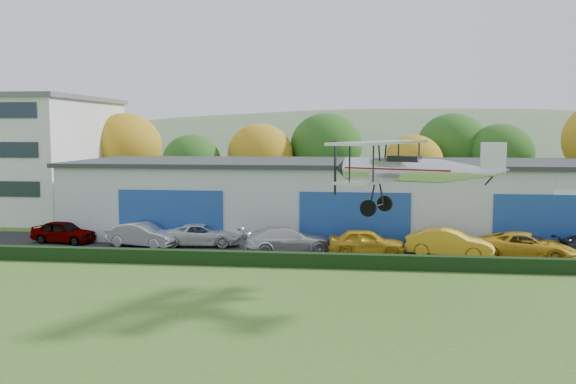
# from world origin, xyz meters

# --- Properties ---
(ground) EXTENTS (300.00, 300.00, 0.00)m
(ground) POSITION_xyz_m (0.00, 0.00, 0.00)
(ground) COLOR #416520
(ground) RESTS_ON ground
(apron) EXTENTS (48.00, 9.00, 0.05)m
(apron) POSITION_xyz_m (3.00, 21.00, 0.03)
(apron) COLOR black
(apron) RESTS_ON ground
(hedge) EXTENTS (46.00, 0.60, 0.80)m
(hedge) POSITION_xyz_m (3.00, 16.20, 0.40)
(hedge) COLOR black
(hedge) RESTS_ON ground
(hangar) EXTENTS (40.60, 12.60, 5.30)m
(hangar) POSITION_xyz_m (5.00, 27.98, 2.66)
(hangar) COLOR #B2B7BC
(hangar) RESTS_ON ground
(tree_belt) EXTENTS (75.70, 13.22, 10.12)m
(tree_belt) POSITION_xyz_m (0.85, 40.62, 5.61)
(tree_belt) COLOR #3D2614
(tree_belt) RESTS_ON ground
(distant_hills) EXTENTS (430.00, 196.00, 56.00)m
(distant_hills) POSITION_xyz_m (-4.38, 140.00, -13.05)
(distant_hills) COLOR #4C6642
(distant_hills) RESTS_ON ground
(car_0) EXTENTS (4.54, 2.44, 1.47)m
(car_0) POSITION_xyz_m (-14.21, 21.51, 0.78)
(car_0) COLOR gray
(car_0) RESTS_ON apron
(car_1) EXTENTS (4.94, 2.74, 1.54)m
(car_1) POSITION_xyz_m (-8.49, 20.78, 0.82)
(car_1) COLOR silver
(car_1) RESTS_ON apron
(car_2) EXTENTS (5.26, 2.84, 1.40)m
(car_2) POSITION_xyz_m (-4.80, 21.64, 0.75)
(car_2) COLOR silver
(car_2) RESTS_ON apron
(car_3) EXTENTS (6.06, 4.35, 1.63)m
(car_3) POSITION_xyz_m (0.92, 19.66, 0.87)
(car_3) COLOR silver
(car_3) RESTS_ON apron
(car_4) EXTENTS (4.55, 1.83, 1.55)m
(car_4) POSITION_xyz_m (5.77, 19.88, 0.83)
(car_4) COLOR gold
(car_4) RESTS_ON apron
(car_5) EXTENTS (5.36, 3.23, 1.67)m
(car_5) POSITION_xyz_m (10.68, 19.75, 0.88)
(car_5) COLOR gold
(car_5) RESTS_ON apron
(car_6) EXTENTS (5.98, 4.01, 1.53)m
(car_6) POSITION_xyz_m (15.01, 19.74, 0.81)
(car_6) COLOR gold
(car_6) RESTS_ON apron
(biplane) EXTENTS (7.66, 8.53, 3.25)m
(biplane) POSITION_xyz_m (7.38, 9.97, 5.89)
(biplane) COLOR silver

